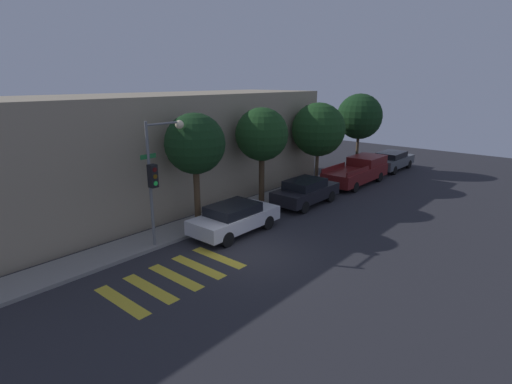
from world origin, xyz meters
TOP-DOWN VIEW (x-y plane):
  - ground_plane at (0.00, 0.00)m, footprint 60.00×60.00m
  - sidewalk at (0.00, 4.12)m, footprint 26.00×1.85m
  - building_row at (0.00, 8.45)m, footprint 26.00×6.00m
  - crosswalk at (-3.05, 0.80)m, footprint 4.63×2.60m
  - traffic_light_pole at (-1.62, 3.37)m, footprint 2.11×0.56m
  - sedan_near_corner at (1.31, 2.10)m, footprint 4.28×1.84m
  - sedan_middle at (6.93, 2.10)m, footprint 4.23×1.81m
  - pickup_truck at (13.08, 2.10)m, footprint 5.65×1.99m
  - sedan_far_end at (18.52, 2.10)m, footprint 4.60×1.85m
  - tree_near_corner at (0.74, 3.89)m, footprint 2.70×2.70m
  - tree_midblock at (5.32, 3.89)m, footprint 2.80×2.80m
  - tree_far_end at (10.85, 3.89)m, footprint 3.34×3.34m
  - tree_behind_truck at (16.35, 3.89)m, footprint 3.26×3.26m

SIDE VIEW (x-z plane):
  - ground_plane at x=0.00m, z-range 0.00..0.00m
  - crosswalk at x=-3.05m, z-range 0.00..0.00m
  - sidewalk at x=0.00m, z-range 0.00..0.14m
  - sedan_near_corner at x=1.31m, z-range 0.05..1.41m
  - sedan_far_end at x=18.52m, z-range 0.05..1.44m
  - sedan_middle at x=6.93m, z-range 0.04..1.47m
  - pickup_truck at x=13.08m, z-range 0.02..1.68m
  - building_row at x=0.00m, z-range 0.00..5.91m
  - traffic_light_pole at x=-1.62m, z-range 0.82..5.95m
  - tree_far_end at x=10.85m, z-range 0.97..6.26m
  - tree_midblock at x=5.32m, z-range 1.21..6.48m
  - tree_near_corner at x=0.74m, z-range 1.26..6.53m
  - tree_behind_truck at x=16.35m, z-range 1.21..6.91m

